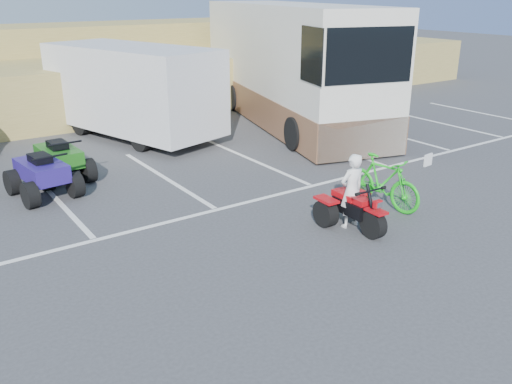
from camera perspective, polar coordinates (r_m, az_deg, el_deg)
ground at (r=9.98m, az=2.94°, el=-6.22°), size 100.00×100.00×0.00m
parking_stripes at (r=13.55m, az=-4.58°, el=1.13°), size 28.00×5.16×0.01m
grass_embankment at (r=23.38m, az=-21.14°, el=11.64°), size 40.00×8.50×3.10m
red_trike_atv at (r=11.04m, az=10.32°, el=-3.81°), size 1.16×1.52×0.96m
rider at (r=10.86m, az=10.04°, el=0.12°), size 0.57×0.39×1.52m
green_dirt_bike at (r=12.08m, az=13.17°, el=1.08°), size 0.76×1.97×1.15m
cargo_trailer at (r=17.91m, az=-12.87°, el=10.57°), size 4.05×6.57×2.86m
rv_motorhome at (r=19.90m, az=3.37°, el=12.52°), size 5.65×11.44×3.99m
quad_atv_blue at (r=13.51m, az=-21.30°, el=-0.34°), size 1.46×1.83×1.11m
quad_atv_green at (r=14.50m, az=-19.75°, el=1.25°), size 1.34×1.75×1.11m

